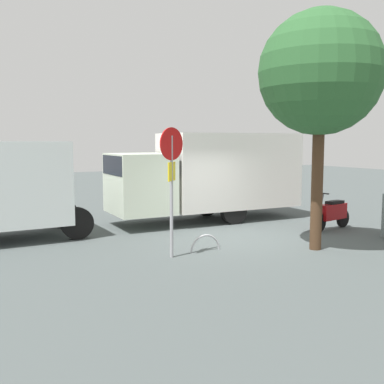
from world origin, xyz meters
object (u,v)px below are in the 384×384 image
stop_sign (171,172)px  street_tree (320,74)px  box_truck_near (206,173)px  bike_rack_hoop (205,251)px  motorcycle (332,213)px

stop_sign → street_tree: bearing=165.0°
box_truck_near → bike_rack_hoop: bearing=60.9°
motorcycle → street_tree: 4.84m
box_truck_near → stop_sign: bearing=52.1°
motorcycle → street_tree: street_tree is taller
motorcycle → bike_rack_hoop: size_ratio=2.11×
stop_sign → street_tree: 4.39m
street_tree → bike_rack_hoop: (2.57, -1.15, -4.38)m
box_truck_near → motorcycle: size_ratio=4.67×
bike_rack_hoop → stop_sign: bearing=10.4°
motorcycle → street_tree: size_ratio=0.30×
motorcycle → street_tree: (2.32, 1.78, 3.86)m
box_truck_near → stop_sign: 5.13m
box_truck_near → motorcycle: (-2.72, 3.18, -1.13)m
box_truck_near → street_tree: bearing=95.2°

